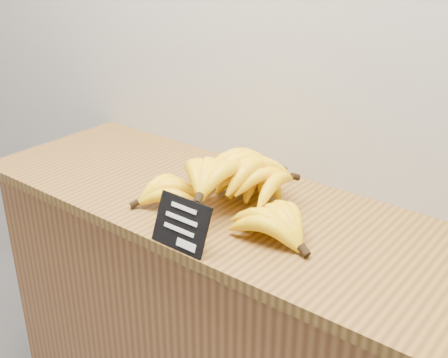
% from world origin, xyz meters
% --- Properties ---
extents(counter, '(1.45, 0.50, 0.90)m').
position_xyz_m(counter, '(-0.14, 2.75, 0.45)').
color(counter, brown).
rests_on(counter, ground).
extents(counter_top, '(1.54, 0.54, 0.03)m').
position_xyz_m(counter_top, '(-0.14, 2.75, 0.92)').
color(counter_top, olive).
rests_on(counter_top, counter).
extents(chalkboard_sign, '(0.15, 0.05, 0.11)m').
position_xyz_m(chalkboard_sign, '(-0.11, 2.51, 0.99)').
color(chalkboard_sign, black).
rests_on(chalkboard_sign, counter_top).
extents(banana_pile, '(0.53, 0.43, 0.13)m').
position_xyz_m(banana_pile, '(-0.14, 2.74, 0.99)').
color(banana_pile, yellow).
rests_on(banana_pile, counter_top).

